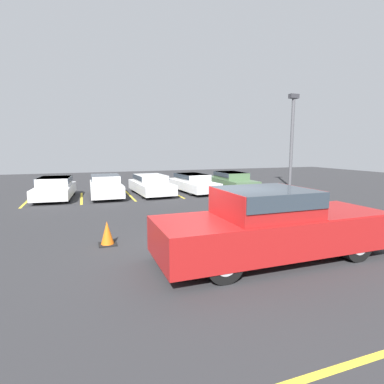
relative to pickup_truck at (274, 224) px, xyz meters
The scene contains 16 objects.
ground_plane 1.79m from the pickup_truck, 151.19° to the left, with size 60.00×60.00×0.00m, color #2D2D30.
stall_stripe_a 13.79m from the pickup_truck, 122.46° to the left, with size 0.12×4.29×0.01m, color yellow.
stall_stripe_b 12.55m from the pickup_truck, 111.88° to the left, with size 0.12×4.29×0.01m, color yellow.
stall_stripe_c 11.81m from the pickup_truck, 99.49° to the left, with size 0.12×4.29×0.01m, color yellow.
stall_stripe_d 11.68m from the pickup_truck, 86.15° to the left, with size 0.12×4.29×0.01m, color yellow.
stall_stripe_e 12.16m from the pickup_truck, 73.21° to the left, with size 0.12×4.29×0.01m, color yellow.
stall_stripe_f 13.21m from the pickup_truck, 61.80° to the left, with size 0.12×4.29×0.01m, color yellow.
pickup_truck is the anchor object (origin of this frame).
parked_sedan_a 13.33m from the pickup_truck, 116.88° to the left, with size 2.13×4.38×1.21m.
parked_sedan_b 12.18m from the pickup_truck, 105.76° to the left, with size 1.76×4.44×1.26m.
parked_sedan_c 11.75m from the pickup_truck, 93.17° to the left, with size 2.09×4.61×1.19m.
parked_sedan_d 12.00m from the pickup_truck, 79.96° to the left, with size 2.17×4.83×1.17m.
parked_sedan_e 12.77m from the pickup_truck, 67.44° to the left, with size 1.82×4.81×1.20m.
light_post 15.80m from the pickup_truck, 50.62° to the left, with size 0.70×0.36×6.62m.
traffic_cone 4.71m from the pickup_truck, 147.03° to the left, with size 0.51×0.51×0.70m.
wheel_stop_curb 14.88m from the pickup_truck, 102.66° to the left, with size 1.69×0.20×0.14m, color #B7B2A8.
Camera 1 is at (-3.12, -6.98, 2.79)m, focal length 28.00 mm.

